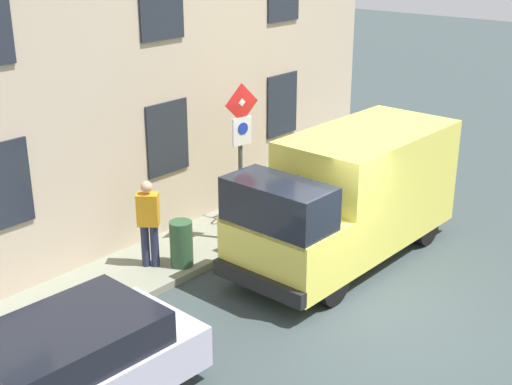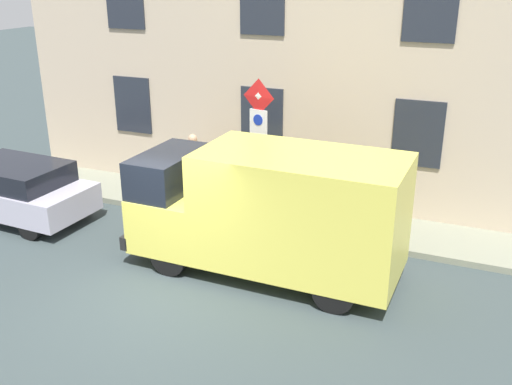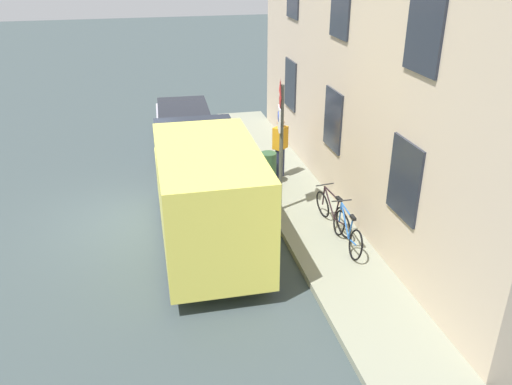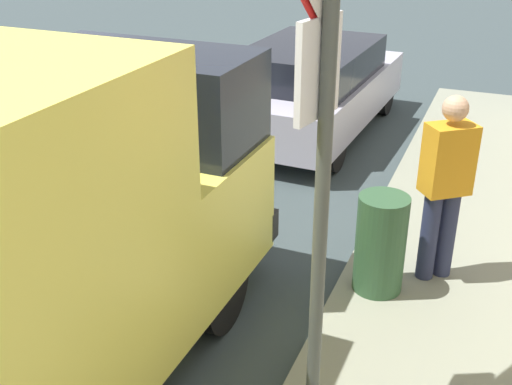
{
  "view_description": "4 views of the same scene",
  "coord_description": "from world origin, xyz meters",
  "views": [
    {
      "loc": [
        -5.24,
        9.35,
        6.25
      ],
      "look_at": [
        3.24,
        -0.58,
        1.29
      ],
      "focal_mm": 49.42,
      "sensor_mm": 36.0,
      "label": 1
    },
    {
      "loc": [
        -7.89,
        -5.35,
        5.65
      ],
      "look_at": [
        2.52,
        -0.95,
        1.29
      ],
      "focal_mm": 41.1,
      "sensor_mm": 36.0,
      "label": 2
    },
    {
      "loc": [
        0.46,
        -11.78,
        6.14
      ],
      "look_at": [
        2.83,
        -1.44,
        1.1
      ],
      "focal_mm": 36.67,
      "sensor_mm": 36.0,
      "label": 3
    },
    {
      "loc": [
        4.56,
        -3.82,
        3.35
      ],
      "look_at": [
        2.92,
        0.19,
        1.3
      ],
      "focal_mm": 44.49,
      "sensor_mm": 36.0,
      "label": 4
    }
  ],
  "objects": [
    {
      "name": "litter_bin",
      "position": [
        3.75,
        1.02,
        0.59
      ],
      "size": [
        0.44,
        0.44,
        0.9
      ],
      "primitive_type": "cylinder",
      "color": "#2D5133",
      "rests_on": "sidewalk_slab"
    },
    {
      "name": "building_facade",
      "position": [
        5.5,
        0.0,
        3.42
      ],
      "size": [
        0.75,
        13.67,
        6.83
      ],
      "color": "#C1AD94",
      "rests_on": "ground_plane"
    },
    {
      "name": "pedestrian",
      "position": [
        4.18,
        1.43,
        1.07
      ],
      "size": [
        0.48,
        0.45,
        1.72
      ],
      "rotation": [
        0.0,
        0.0,
        2.23
      ],
      "color": "#262B47",
      "rests_on": "sidewalk_slab"
    },
    {
      "name": "delivery_van",
      "position": [
        1.69,
        -1.6,
        1.33
      ],
      "size": [
        2.07,
        5.35,
        2.5
      ],
      "rotation": [
        0.0,
        0.0,
        1.56
      ],
      "color": "#E5DA55",
      "rests_on": "ground_plane"
    },
    {
      "name": "bicycle_blue",
      "position": [
        4.61,
        -2.58,
        0.51
      ],
      "size": [
        0.46,
        1.71,
        0.89
      ],
      "rotation": [
        0.0,
        0.0,
        1.53
      ],
      "color": "black",
      "rests_on": "sidewalk_slab"
    },
    {
      "name": "bicycle_black",
      "position": [
        4.6,
        -1.68,
        0.51
      ],
      "size": [
        0.46,
        1.71,
        0.89
      ],
      "rotation": [
        0.0,
        0.0,
        1.69
      ],
      "color": "black",
      "rests_on": "sidewalk_slab"
    },
    {
      "name": "ground_plane",
      "position": [
        0.0,
        0.0,
        0.0
      ],
      "size": [
        80.0,
        80.0,
        0.0
      ],
      "primitive_type": "plane",
      "color": "#354041"
    },
    {
      "name": "sign_post_stacked",
      "position": [
        3.61,
        -0.56,
        2.28
      ],
      "size": [
        0.19,
        0.55,
        3.18
      ],
      "color": "#474C47",
      "rests_on": "sidewalk_slab"
    },
    {
      "name": "sidewalk_slab",
      "position": [
        4.28,
        0.0,
        0.07
      ],
      "size": [
        1.76,
        15.67,
        0.14
      ],
      "primitive_type": "cube",
      "color": "gray",
      "rests_on": "ground_plane"
    },
    {
      "name": "parked_hatchback",
      "position": [
        1.84,
        5.05,
        0.73
      ],
      "size": [
        1.92,
        4.07,
        1.38
      ],
      "rotation": [
        0.0,
        0.0,
        1.53
      ],
      "color": "#B1ADC0",
      "rests_on": "ground_plane"
    }
  ]
}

